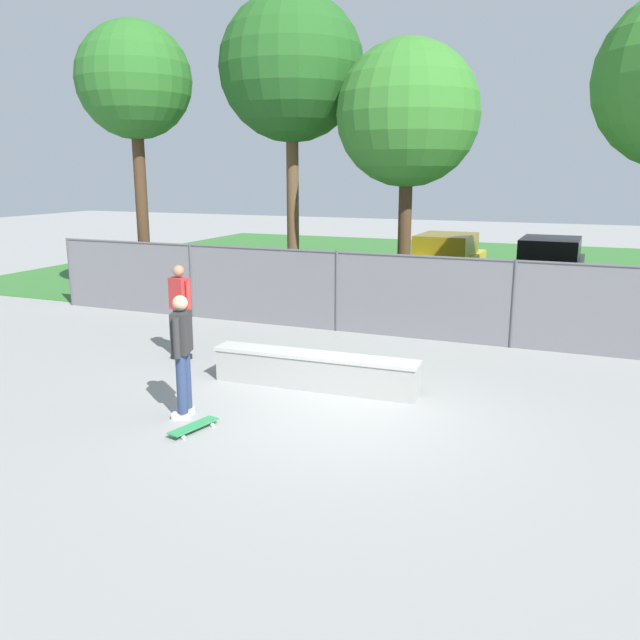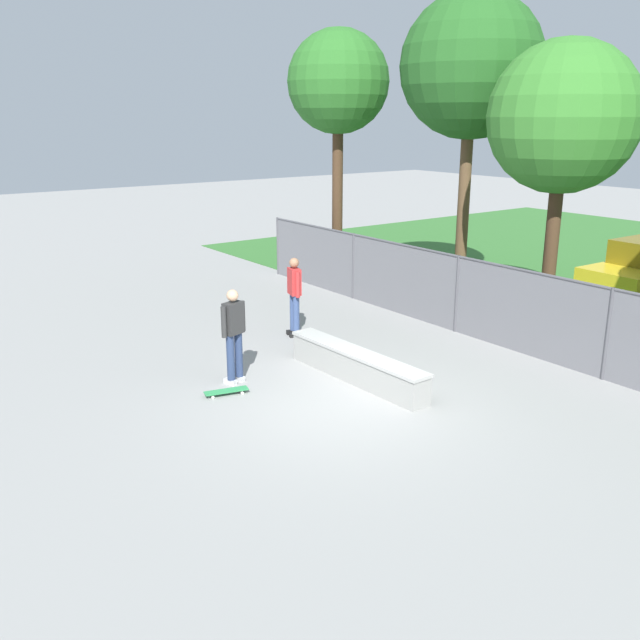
{
  "view_description": "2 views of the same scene",
  "coord_description": "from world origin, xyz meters",
  "px_view_note": "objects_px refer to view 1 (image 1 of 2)",
  "views": [
    {
      "loc": [
        3.12,
        -8.5,
        3.52
      ],
      "look_at": [
        -0.57,
        0.55,
        1.27
      ],
      "focal_mm": 36.24,
      "sensor_mm": 36.0,
      "label": 1
    },
    {
      "loc": [
        8.68,
        -6.86,
        4.85
      ],
      "look_at": [
        -1.12,
        0.31,
        1.26
      ],
      "focal_mm": 38.63,
      "sensor_mm": 36.0,
      "label": 2
    }
  ],
  "objects_px": {
    "tree_near_left": "(134,83)",
    "concrete_ledge": "(314,370)",
    "skateboard": "(194,426)",
    "bystander": "(180,307)",
    "skateboarder": "(182,351)",
    "tree_mid": "(408,115)",
    "tree_near_right": "(292,69)",
    "car_yellow": "(445,261)",
    "car_black": "(548,267)"
  },
  "relations": [
    {
      "from": "tree_near_left",
      "to": "concrete_ledge",
      "type": "bearing_deg",
      "value": -35.11
    },
    {
      "from": "skateboard",
      "to": "bystander",
      "type": "distance_m",
      "value": 3.83
    },
    {
      "from": "tree_near_left",
      "to": "bystander",
      "type": "height_order",
      "value": "tree_near_left"
    },
    {
      "from": "skateboard",
      "to": "tree_near_left",
      "type": "xyz_separation_m",
      "value": [
        -6.29,
        7.36,
        5.69
      ]
    },
    {
      "from": "skateboarder",
      "to": "skateboard",
      "type": "distance_m",
      "value": 1.11
    },
    {
      "from": "skateboard",
      "to": "tree_mid",
      "type": "distance_m",
      "value": 9.53
    },
    {
      "from": "tree_near_right",
      "to": "car_yellow",
      "type": "height_order",
      "value": "tree_near_right"
    },
    {
      "from": "tree_mid",
      "to": "tree_near_right",
      "type": "bearing_deg",
      "value": 171.94
    },
    {
      "from": "skateboarder",
      "to": "car_black",
      "type": "xyz_separation_m",
      "value": [
        4.35,
        12.2,
        -0.17
      ]
    },
    {
      "from": "car_black",
      "to": "bystander",
      "type": "distance_m",
      "value": 11.42
    },
    {
      "from": "tree_near_left",
      "to": "bystander",
      "type": "relative_size",
      "value": 4.02
    },
    {
      "from": "tree_mid",
      "to": "skateboarder",
      "type": "bearing_deg",
      "value": -98.59
    },
    {
      "from": "skateboarder",
      "to": "tree_near_left",
      "type": "distance_m",
      "value": 10.25
    },
    {
      "from": "tree_near_right",
      "to": "car_black",
      "type": "bearing_deg",
      "value": 31.86
    },
    {
      "from": "concrete_ledge",
      "to": "skateboarder",
      "type": "bearing_deg",
      "value": -123.18
    },
    {
      "from": "tree_near_right",
      "to": "concrete_ledge",
      "type": "bearing_deg",
      "value": -62.76
    },
    {
      "from": "car_black",
      "to": "concrete_ledge",
      "type": "bearing_deg",
      "value": -106.72
    },
    {
      "from": "concrete_ledge",
      "to": "tree_near_left",
      "type": "height_order",
      "value": "tree_near_left"
    },
    {
      "from": "concrete_ledge",
      "to": "tree_near_right",
      "type": "distance_m",
      "value": 9.16
    },
    {
      "from": "skateboarder",
      "to": "tree_mid",
      "type": "relative_size",
      "value": 0.28
    },
    {
      "from": "concrete_ledge",
      "to": "tree_mid",
      "type": "relative_size",
      "value": 0.54
    },
    {
      "from": "skateboarder",
      "to": "tree_near_left",
      "type": "xyz_separation_m",
      "value": [
        -5.86,
        6.93,
        4.76
      ]
    },
    {
      "from": "skateboarder",
      "to": "bystander",
      "type": "xyz_separation_m",
      "value": [
        -1.77,
        2.56,
        0.0
      ]
    },
    {
      "from": "concrete_ledge",
      "to": "bystander",
      "type": "distance_m",
      "value": 3.18
    },
    {
      "from": "tree_mid",
      "to": "car_yellow",
      "type": "xyz_separation_m",
      "value": [
        0.14,
        4.42,
        -3.98
      ]
    },
    {
      "from": "concrete_ledge",
      "to": "skateboard",
      "type": "relative_size",
      "value": 4.26
    },
    {
      "from": "concrete_ledge",
      "to": "tree_near_left",
      "type": "xyz_separation_m",
      "value": [
        -7.12,
        5.01,
        5.47
      ]
    },
    {
      "from": "concrete_ledge",
      "to": "skateboarder",
      "type": "xyz_separation_m",
      "value": [
        -1.26,
        -1.93,
        0.71
      ]
    },
    {
      "from": "skateboarder",
      "to": "skateboard",
      "type": "xyz_separation_m",
      "value": [
        0.43,
        -0.43,
        -0.94
      ]
    },
    {
      "from": "concrete_ledge",
      "to": "car_yellow",
      "type": "bearing_deg",
      "value": 89.68
    },
    {
      "from": "tree_near_left",
      "to": "car_black",
      "type": "xyz_separation_m",
      "value": [
        10.21,
        5.27,
        -4.93
      ]
    },
    {
      "from": "car_yellow",
      "to": "car_black",
      "type": "height_order",
      "value": "same"
    },
    {
      "from": "concrete_ledge",
      "to": "car_yellow",
      "type": "xyz_separation_m",
      "value": [
        0.06,
        10.3,
        0.54
      ]
    },
    {
      "from": "skateboard",
      "to": "car_black",
      "type": "relative_size",
      "value": 0.19
    },
    {
      "from": "concrete_ledge",
      "to": "car_yellow",
      "type": "height_order",
      "value": "car_yellow"
    },
    {
      "from": "skateboarder",
      "to": "car_yellow",
      "type": "bearing_deg",
      "value": 83.85
    },
    {
      "from": "tree_near_right",
      "to": "tree_mid",
      "type": "xyz_separation_m",
      "value": [
        3.18,
        -0.45,
        -1.25
      ]
    },
    {
      "from": "skateboard",
      "to": "tree_near_left",
      "type": "bearing_deg",
      "value": 130.49
    },
    {
      "from": "tree_near_right",
      "to": "car_black",
      "type": "height_order",
      "value": "tree_near_right"
    },
    {
      "from": "skateboarder",
      "to": "bystander",
      "type": "relative_size",
      "value": 1.0
    },
    {
      "from": "concrete_ledge",
      "to": "skateboarder",
      "type": "height_order",
      "value": "skateboarder"
    },
    {
      "from": "concrete_ledge",
      "to": "tree_near_left",
      "type": "distance_m",
      "value": 10.28
    },
    {
      "from": "skateboard",
      "to": "tree_near_right",
      "type": "relative_size",
      "value": 0.1
    },
    {
      "from": "skateboarder",
      "to": "tree_near_right",
      "type": "xyz_separation_m",
      "value": [
        -2.0,
        8.26,
        5.06
      ]
    },
    {
      "from": "bystander",
      "to": "car_black",
      "type": "bearing_deg",
      "value": 57.6
    },
    {
      "from": "tree_near_left",
      "to": "tree_near_right",
      "type": "bearing_deg",
      "value": 18.95
    },
    {
      "from": "tree_near_left",
      "to": "tree_mid",
      "type": "height_order",
      "value": "tree_near_left"
    },
    {
      "from": "skateboard",
      "to": "car_yellow",
      "type": "height_order",
      "value": "car_yellow"
    },
    {
      "from": "skateboard",
      "to": "car_yellow",
      "type": "relative_size",
      "value": 0.19
    },
    {
      "from": "skateboarder",
      "to": "car_yellow",
      "type": "xyz_separation_m",
      "value": [
        1.32,
        12.22,
        -0.17
      ]
    }
  ]
}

